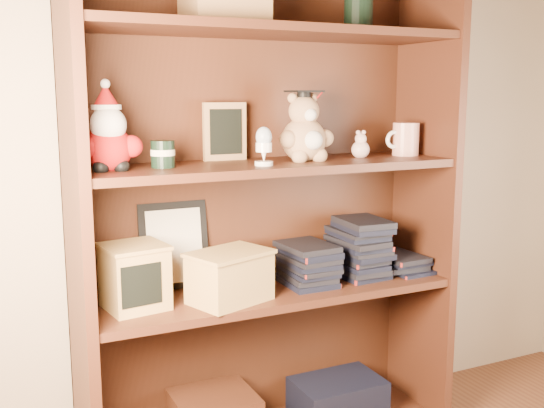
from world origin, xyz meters
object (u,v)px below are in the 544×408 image
(grad_teddy_bear, at_px, (305,133))
(teacher_mug, at_px, (405,139))
(bookcase, at_px, (264,214))
(treats_box, at_px, (135,276))

(grad_teddy_bear, bearing_deg, teacher_mug, 1.00)
(bookcase, height_order, teacher_mug, bookcase)
(bookcase, relative_size, treats_box, 8.27)
(teacher_mug, xyz_separation_m, treats_box, (-0.93, -0.00, -0.36))
(bookcase, distance_m, teacher_mug, 0.55)
(grad_teddy_bear, relative_size, teacher_mug, 1.80)
(bookcase, xyz_separation_m, grad_teddy_bear, (0.11, -0.06, 0.26))
(bookcase, distance_m, treats_box, 0.45)
(grad_teddy_bear, bearing_deg, treats_box, 179.37)
(bookcase, bearing_deg, teacher_mug, -5.78)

